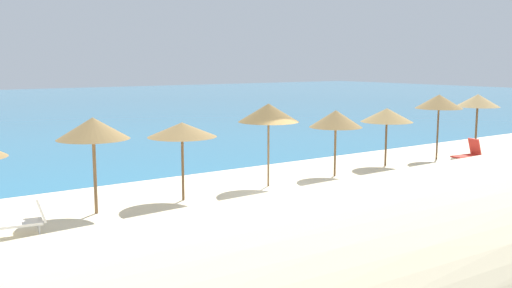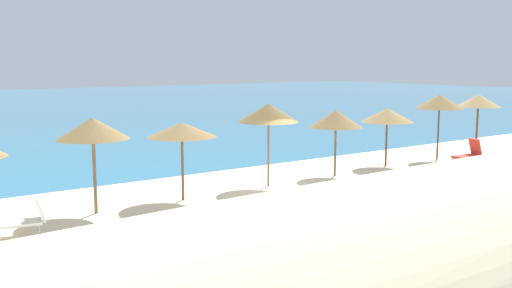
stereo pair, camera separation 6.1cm
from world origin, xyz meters
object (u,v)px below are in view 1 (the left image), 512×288
beach_umbrella_4 (269,113)px  beach_umbrella_6 (387,115)px  beach_umbrella_8 (478,101)px  beach_umbrella_7 (439,102)px  beach_umbrella_5 (336,119)px  lounge_chair_0 (22,220)px  beach_ball (355,212)px  beach_umbrella_3 (182,130)px  lounge_chair_1 (468,153)px  beach_umbrella_2 (93,129)px

beach_umbrella_4 → beach_umbrella_6: size_ratio=1.20×
beach_umbrella_4 → beach_umbrella_8: (12.31, -0.08, -0.05)m
beach_umbrella_7 → beach_umbrella_6: bearing=176.1°
beach_umbrella_5 → beach_umbrella_7: size_ratio=0.87×
lounge_chair_0 → beach_ball: 9.04m
beach_umbrella_3 → beach_ball: size_ratio=9.53×
beach_ball → beach_umbrella_8: bearing=20.2°
beach_umbrella_5 → beach_umbrella_8: 9.09m
beach_umbrella_5 → beach_umbrella_6: 3.25m
beach_ball → lounge_chair_1: bearing=18.6°
lounge_chair_0 → beach_umbrella_2: bearing=-55.3°
beach_umbrella_2 → lounge_chair_0: (-2.30, -1.09, -2.08)m
beach_umbrella_3 → beach_umbrella_4: 3.50m
beach_umbrella_7 → lounge_chair_0: size_ratio=1.99×
lounge_chair_1 → beach_umbrella_5: bearing=86.4°
beach_umbrella_3 → beach_umbrella_8: 15.79m
beach_umbrella_7 → beach_ball: 11.37m
beach_umbrella_4 → beach_umbrella_8: bearing=-0.4°
beach_umbrella_8 → beach_umbrella_2: bearing=180.0°
beach_umbrella_3 → beach_umbrella_5: (6.70, 0.09, -0.04)m
beach_umbrella_7 → beach_ball: size_ratio=11.21×
beach_umbrella_2 → beach_umbrella_3: bearing=-0.5°
beach_umbrella_2 → lounge_chair_1: 16.62m
lounge_chair_1 → beach_umbrella_6: bearing=73.6°
beach_umbrella_4 → lounge_chair_1: 10.42m
beach_umbrella_2 → beach_umbrella_5: (9.56, 0.06, -0.28)m
beach_umbrella_5 → beach_ball: beach_umbrella_5 is taller
lounge_chair_1 → beach_ball: 11.04m
beach_umbrella_2 → beach_umbrella_8: size_ratio=0.98×
beach_umbrella_8 → lounge_chair_0: size_ratio=1.94×
beach_umbrella_4 → lounge_chair_1: (10.10, -1.22, -2.22)m
beach_umbrella_6 → beach_umbrella_8: beach_umbrella_8 is taller
beach_umbrella_8 → beach_ball: (-12.66, -4.66, -2.46)m
beach_umbrella_2 → lounge_chair_1: (16.45, -1.15, -2.10)m
beach_umbrella_2 → beach_umbrella_6: (12.79, 0.38, -0.33)m
beach_umbrella_4 → beach_umbrella_7: bearing=0.6°
lounge_chair_0 → beach_umbrella_8: bearing=-77.6°
beach_umbrella_5 → beach_umbrella_6: size_ratio=1.04×
beach_ball → lounge_chair_0: bearing=156.6°
beach_umbrella_4 → beach_umbrella_6: bearing=2.7°
beach_umbrella_4 → lounge_chair_1: bearing=-6.9°
beach_umbrella_6 → beach_umbrella_7: (3.17, -0.21, 0.46)m
beach_umbrella_4 → lounge_chair_0: size_ratio=1.99×
beach_umbrella_4 → beach_umbrella_7: (9.62, 0.10, 0.00)m
beach_umbrella_6 → beach_umbrella_2: bearing=-178.3°
beach_umbrella_2 → beach_umbrella_7: size_ratio=0.96×
beach_ball → beach_umbrella_7: bearing=25.9°
beach_umbrella_7 → lounge_chair_0: bearing=-176.1°
beach_umbrella_7 → beach_umbrella_8: size_ratio=1.02×
beach_umbrella_3 → lounge_chair_0: size_ratio=1.69×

